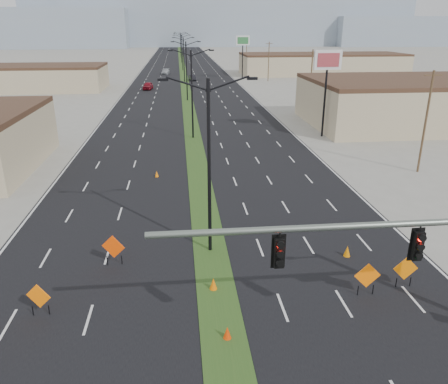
{
  "coord_description": "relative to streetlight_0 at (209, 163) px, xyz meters",
  "views": [
    {
      "loc": [
        -1.54,
        -11.0,
        12.51
      ],
      "look_at": [
        0.96,
        13.26,
        3.2
      ],
      "focal_mm": 35.0,
      "sensor_mm": 36.0,
      "label": 1
    }
  ],
  "objects": [
    {
      "name": "road_surface",
      "position": [
        0.0,
        88.0,
        -5.42
      ],
      "size": [
        25.0,
        400.0,
        0.02
      ],
      "primitive_type": "cube",
      "color": "black",
      "rests_on": "ground"
    },
    {
      "name": "median_strip",
      "position": [
        0.0,
        88.0,
        -5.42
      ],
      "size": [
        2.0,
        400.0,
        0.04
      ],
      "primitive_type": "cube",
      "color": "#284C1B",
      "rests_on": "ground"
    },
    {
      "name": "building_sw_far",
      "position": [
        -32.0,
        73.0,
        -3.17
      ],
      "size": [
        30.0,
        14.0,
        4.5
      ],
      "primitive_type": "cube",
      "color": "tan",
      "rests_on": "ground"
    },
    {
      "name": "building_se_near",
      "position": [
        34.0,
        33.0,
        -2.67
      ],
      "size": [
        36.0,
        18.0,
        5.5
      ],
      "primitive_type": "cube",
      "color": "tan",
      "rests_on": "ground"
    },
    {
      "name": "building_se_far",
      "position": [
        38.0,
        98.0,
        -2.92
      ],
      "size": [
        44.0,
        16.0,
        5.0
      ],
      "primitive_type": "cube",
      "color": "tan",
      "rests_on": "ground"
    },
    {
      "name": "mesa_center",
      "position": [
        40.0,
        288.0,
        8.58
      ],
      "size": [
        220.0,
        50.0,
        28.0
      ],
      "primitive_type": "cube",
      "color": "#8B9AAD",
      "rests_on": "ground"
    },
    {
      "name": "mesa_east",
      "position": [
        180.0,
        278.0,
        3.58
      ],
      "size": [
        160.0,
        50.0,
        18.0
      ],
      "primitive_type": "cube",
      "color": "#8B9AAD",
      "rests_on": "ground"
    },
    {
      "name": "mesa_backdrop",
      "position": [
        -30.0,
        308.0,
        10.58
      ],
      "size": [
        140.0,
        50.0,
        32.0
      ],
      "primitive_type": "cube",
      "color": "#8B9AAD",
      "rests_on": "ground"
    },
    {
      "name": "streetlight_0",
      "position": [
        0.0,
        0.0,
        0.0
      ],
      "size": [
        5.15,
        0.24,
        10.02
      ],
      "color": "black",
      "rests_on": "ground"
    },
    {
      "name": "streetlight_1",
      "position": [
        0.0,
        28.0,
        0.0
      ],
      "size": [
        5.15,
        0.24,
        10.02
      ],
      "color": "black",
      "rests_on": "ground"
    },
    {
      "name": "streetlight_2",
      "position": [
        0.0,
        56.0,
        0.0
      ],
      "size": [
        5.15,
        0.24,
        10.02
      ],
      "color": "black",
      "rests_on": "ground"
    },
    {
      "name": "streetlight_3",
      "position": [
        0.0,
        84.0,
        0.0
      ],
      "size": [
        5.15,
        0.24,
        10.02
      ],
      "color": "black",
      "rests_on": "ground"
    },
    {
      "name": "streetlight_4",
      "position": [
        0.0,
        112.0,
        0.0
      ],
      "size": [
        5.15,
        0.24,
        10.02
      ],
      "color": "black",
      "rests_on": "ground"
    },
    {
      "name": "streetlight_5",
      "position": [
        0.0,
        140.0,
        0.0
      ],
      "size": [
        5.15,
        0.24,
        10.02
      ],
      "color": "black",
      "rests_on": "ground"
    },
    {
      "name": "streetlight_6",
      "position": [
        0.0,
        168.0,
        0.0
      ],
      "size": [
        5.15,
        0.24,
        10.02
      ],
      "color": "black",
      "rests_on": "ground"
    },
    {
      "name": "utility_pole_0",
      "position": [
        20.0,
        13.0,
        -0.74
      ],
      "size": [
        1.6,
        0.2,
        9.0
      ],
      "color": "#4C3823",
      "rests_on": "ground"
    },
    {
      "name": "utility_pole_1",
      "position": [
        20.0,
        48.0,
        -0.74
      ],
      "size": [
        1.6,
        0.2,
        9.0
      ],
      "color": "#4C3823",
      "rests_on": "ground"
    },
    {
      "name": "utility_pole_2",
      "position": [
        20.0,
        83.0,
        -0.74
      ],
      "size": [
        1.6,
        0.2,
        9.0
      ],
      "color": "#4C3823",
      "rests_on": "ground"
    },
    {
      "name": "utility_pole_3",
      "position": [
        20.0,
        118.0,
        -0.74
      ],
      "size": [
        1.6,
        0.2,
        9.0
      ],
      "color": "#4C3823",
      "rests_on": "ground"
    },
    {
      "name": "car_left",
      "position": [
        -7.87,
        71.17,
        -4.66
      ],
      "size": [
        2.17,
        4.58,
        1.51
      ],
      "primitive_type": "imported",
      "rotation": [
        0.0,
        0.0,
        -0.09
      ],
      "color": "maroon",
      "rests_on": "ground"
    },
    {
      "name": "car_mid",
      "position": [
        2.0,
        86.17,
        -4.78
      ],
      "size": [
        1.69,
        3.98,
        1.28
      ],
      "primitive_type": "imported",
      "rotation": [
        0.0,
        0.0,
        0.09
      ],
      "color": "black",
      "rests_on": "ground"
    },
    {
      "name": "car_far",
      "position": [
        -4.87,
        102.26,
        -4.76
      ],
      "size": [
        2.38,
        4.75,
        1.32
      ],
      "primitive_type": "imported",
      "rotation": [
        0.0,
        0.0,
        -0.12
      ],
      "color": "#A2A6AB",
      "rests_on": "ground"
    },
    {
      "name": "construction_sign_1",
      "position": [
        -8.21,
        -5.41,
        -4.45
      ],
      "size": [
        1.19,
        0.42,
        1.64
      ],
      "rotation": [
        0.0,
        0.0,
        -0.31
      ],
      "color": "#FF6C05",
      "rests_on": "ground"
    },
    {
      "name": "construction_sign_2",
      "position": [
        -5.43,
        -1.14,
        -4.34
      ],
      "size": [
        1.31,
        0.47,
        1.82
      ],
      "rotation": [
        0.0,
        0.0,
        -0.32
      ],
      "color": "#F84405",
      "rests_on": "ground"
    },
    {
      "name": "construction_sign_3",
      "position": [
        7.32,
        -5.38,
        -4.37
      ],
      "size": [
        1.33,
        0.05,
        1.77
      ],
      "rotation": [
        0.0,
        0.0,
        -0.01
      ],
      "color": "#FC6A05",
      "rests_on": "ground"
    },
    {
      "name": "construction_sign_5",
      "position": [
        9.53,
        -4.89,
        -4.41
      ],
      "size": [
        1.29,
        0.08,
        1.72
      ],
      "rotation": [
        0.0,
        0.0,
        -0.03
      ],
      "color": "orange",
      "rests_on": "ground"
    },
    {
      "name": "cone_0",
      "position": [
        0.15,
        -7.93,
        -5.11
      ],
      "size": [
        0.4,
        0.4,
        0.62
      ],
      "primitive_type": "cone",
      "rotation": [
        0.0,
        0.0,
        0.08
      ],
      "color": "#E63604",
      "rests_on": "ground"
    },
    {
      "name": "cone_1",
      "position": [
        -0.14,
        -4.17,
        -5.08
      ],
      "size": [
        0.47,
        0.47,
        0.68
      ],
      "primitive_type": "cone",
      "rotation": [
        0.0,
        0.0,
        0.16
      ],
      "color": "orange",
      "rests_on": "ground"
    },
    {
      "name": "cone_2",
      "position": [
        7.83,
        -1.54,
        -5.09
      ],
      "size": [
        0.53,
        0.53,
        0.67
      ],
      "primitive_type": "cone",
      "rotation": [
        0.0,
        0.0,
        -0.41
      ],
      "color": "orange",
      "rests_on": "ground"
    },
    {
      "name": "cone_3",
      "position": [
        -3.72,
        13.92,
        -5.14
      ],
      "size": [
        0.37,
        0.37,
        0.55
      ],
      "primitive_type": "cone",
      "rotation": [
        0.0,
        0.0,
        0.13
      ],
      "color": "orange",
      "rests_on": "ground"
    },
    {
      "name": "pole_sign_east_near",
      "position": [
        15.52,
        27.24,
        2.73
      ],
      "size": [
        3.26,
        0.56,
        9.96
      ],
      "rotation": [
        0.0,
        0.0,
        0.06
      ],
      "color": "black",
      "rests_on": "ground"
    },
    {
      "name": "pole_sign_east_far",
      "position": [
        14.36,
        87.28,
        3.03
      ],
      "size": [
        3.37,
        0.69,
        10.29
      ],
      "rotation": [
        0.0,
        0.0,
        0.1
      ],
      "color": "black",
      "rests_on": "ground"
    }
  ]
}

